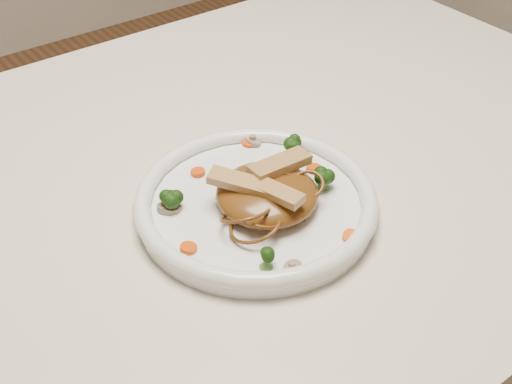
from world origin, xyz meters
TOP-DOWN VIEW (x-y plane):
  - table at (0.00, 0.00)m, footprint 1.20×0.80m
  - plate at (-0.02, -0.09)m, footprint 0.28×0.28m
  - noodle_mound at (-0.01, -0.10)m, footprint 0.14×0.14m
  - chicken_a at (0.02, -0.09)m, footprint 0.08×0.03m
  - chicken_b at (-0.04, -0.09)m, footprint 0.06×0.07m
  - chicken_c at (-0.02, -0.13)m, footprint 0.04×0.07m
  - broccoli_0 at (0.07, -0.05)m, footprint 0.03×0.03m
  - broccoli_1 at (-0.10, -0.05)m, footprint 0.03×0.03m
  - broccoli_2 at (-0.07, -0.18)m, footprint 0.04×0.04m
  - broccoli_3 at (0.06, -0.12)m, footprint 0.03×0.03m
  - carrot_0 at (0.04, 0.00)m, footprint 0.02×0.02m
  - carrot_1 at (-0.12, -0.11)m, footprint 0.02×0.02m
  - carrot_2 at (0.07, -0.09)m, footprint 0.02×0.02m
  - carrot_3 at (-0.04, -0.01)m, footprint 0.02×0.02m
  - carrot_4 at (0.03, -0.20)m, footprint 0.02×0.02m
  - mushroom_0 at (-0.05, -0.20)m, footprint 0.03×0.03m
  - mushroom_1 at (0.06, -0.05)m, footprint 0.03×0.03m
  - mushroom_2 at (-0.10, -0.05)m, footprint 0.04×0.04m
  - mushroom_3 at (0.05, 0.00)m, footprint 0.03×0.03m

SIDE VIEW (x-z plane):
  - table at x=0.00m, z-range 0.28..1.03m
  - plate at x=-0.02m, z-range 0.75..0.77m
  - carrot_0 at x=0.04m, z-range 0.77..0.77m
  - carrot_1 at x=-0.12m, z-range 0.77..0.77m
  - carrot_2 at x=0.07m, z-range 0.77..0.77m
  - carrot_3 at x=-0.04m, z-range 0.77..0.77m
  - carrot_4 at x=0.03m, z-range 0.77..0.77m
  - mushroom_0 at x=-0.05m, z-range 0.77..0.77m
  - mushroom_1 at x=0.06m, z-range 0.77..0.77m
  - mushroom_2 at x=-0.10m, z-range 0.77..0.77m
  - mushroom_3 at x=0.05m, z-range 0.77..0.77m
  - broccoli_3 at x=0.06m, z-range 0.77..0.79m
  - broccoli_0 at x=0.07m, z-range 0.77..0.79m
  - broccoli_1 at x=-0.10m, z-range 0.77..0.79m
  - noodle_mound at x=-0.01m, z-range 0.76..0.80m
  - broccoli_2 at x=-0.07m, z-range 0.77..0.80m
  - chicken_c at x=-0.02m, z-range 0.80..0.81m
  - chicken_b at x=-0.04m, z-range 0.80..0.81m
  - chicken_a at x=0.02m, z-range 0.80..0.81m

